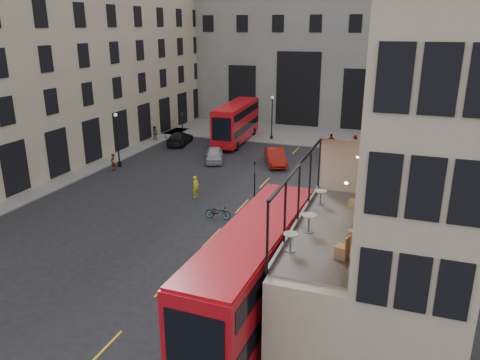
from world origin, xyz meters
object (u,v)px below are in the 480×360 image
(cafe_chair_c, at_px, (357,221))
(cafe_chair_d, at_px, (354,203))
(traffic_light_far, at_px, (182,124))
(street_lamp_b, at_px, (272,120))
(car_b, at_px, (275,157))
(pedestrian_a, at_px, (155,134))
(cafe_chair_b, at_px, (353,234))
(pedestrian_c, at_px, (331,142))
(bicycle, at_px, (218,212))
(cafe_chair_a, at_px, (342,251))
(cafe_table_mid, at_px, (309,220))
(pedestrian_b, at_px, (242,121))
(bus_near, at_px, (254,269))
(cafe_table_near, at_px, (291,239))
(cafe_table_far, at_px, (321,195))
(bus_far, at_px, (236,120))
(car_a, at_px, (214,155))
(pedestrian_d, at_px, (355,143))
(cyclist, at_px, (196,187))
(pedestrian_e, at_px, (113,162))
(traffic_light_near, at_px, (255,178))
(street_lamp_a, at_px, (118,143))

(cafe_chair_c, distance_m, cafe_chair_d, 2.26)
(cafe_chair_c, bearing_deg, traffic_light_far, 129.60)
(street_lamp_b, height_order, car_b, street_lamp_b)
(pedestrian_a, distance_m, cafe_chair_b, 39.91)
(pedestrian_c, bearing_deg, traffic_light_far, -20.06)
(bicycle, relative_size, cafe_chair_a, 2.01)
(car_b, distance_m, cafe_table_mid, 26.41)
(pedestrian_b, height_order, cafe_chair_a, cafe_chair_a)
(bus_near, height_order, cafe_chair_d, cafe_chair_d)
(traffic_light_far, distance_m, cafe_chair_a, 38.18)
(cafe_table_near, distance_m, cafe_chair_b, 2.98)
(cafe_table_near, distance_m, cafe_chair_c, 4.20)
(cafe_table_far, bearing_deg, street_lamp_b, 110.25)
(traffic_light_far, distance_m, cafe_table_far, 32.72)
(cafe_chair_b, bearing_deg, pedestrian_c, 100.45)
(cafe_chair_b, bearing_deg, pedestrian_a, 132.05)
(bus_far, xyz_separation_m, car_a, (0.83, -8.84, -1.86))
(cafe_table_near, height_order, cafe_table_mid, cafe_table_mid)
(pedestrian_a, bearing_deg, bicycle, -46.26)
(pedestrian_a, distance_m, pedestrian_d, 23.42)
(cyclist, height_order, pedestrian_b, pedestrian_b)
(bus_near, xyz_separation_m, pedestrian_e, (-20.20, 18.21, -1.88))
(bus_far, xyz_separation_m, car_b, (6.98, -7.77, -1.76))
(pedestrian_d, relative_size, cafe_table_far, 2.36)
(bus_near, xyz_separation_m, cafe_table_mid, (2.25, 0.79, 2.44))
(bus_far, distance_m, cafe_table_near, 37.75)
(pedestrian_e, height_order, cafe_chair_b, cafe_chair_b)
(cafe_table_mid, bearing_deg, traffic_light_near, 117.53)
(pedestrian_d, distance_m, cafe_chair_a, 35.42)
(car_b, relative_size, pedestrian_a, 2.71)
(cafe_table_mid, distance_m, cafe_chair_a, 2.66)
(bus_near, height_order, pedestrian_e, bus_near)
(bus_near, xyz_separation_m, car_b, (-6.13, 25.47, -1.90))
(bus_near, xyz_separation_m, cyclist, (-9.67, 14.34, -1.83))
(bus_far, relative_size, cyclist, 6.61)
(bicycle, bearing_deg, cyclist, 38.68)
(bus_far, bearing_deg, pedestrian_b, 104.47)
(cyclist, bearing_deg, cafe_table_mid, -126.36)
(pedestrian_a, bearing_deg, pedestrian_e, -75.47)
(cafe_table_mid, height_order, cafe_table_far, cafe_table_mid)
(pedestrian_a, height_order, cafe_chair_b, cafe_chair_b)
(street_lamp_b, height_order, pedestrian_b, street_lamp_b)
(traffic_light_near, height_order, pedestrian_d, traffic_light_near)
(car_a, distance_m, cafe_chair_b, 29.17)
(bus_near, xyz_separation_m, cafe_chair_b, (4.18, 0.67, 2.13))
(pedestrian_d, distance_m, cafe_chair_d, 29.80)
(traffic_light_near, xyz_separation_m, car_a, (-7.85, 10.80, -1.71))
(street_lamp_a, height_order, cafe_chair_b, cafe_chair_b)
(bus_far, relative_size, cafe_chair_b, 15.14)
(traffic_light_near, relative_size, car_a, 0.90)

